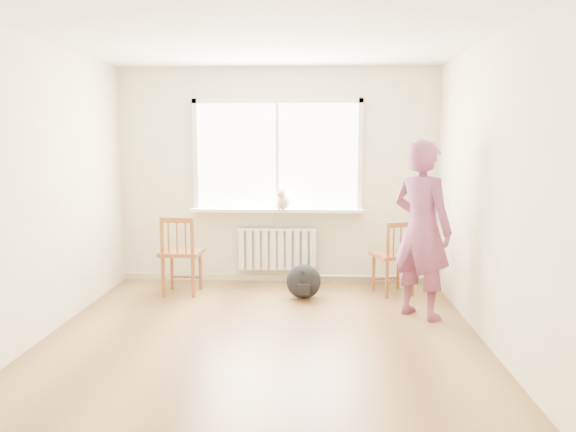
# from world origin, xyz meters

# --- Properties ---
(floor) EXTENTS (4.50, 4.50, 0.00)m
(floor) POSITION_xyz_m (0.00, 0.00, 0.00)
(floor) COLOR olive
(floor) RESTS_ON ground
(ceiling) EXTENTS (4.50, 4.50, 0.00)m
(ceiling) POSITION_xyz_m (0.00, 0.00, 2.70)
(ceiling) COLOR white
(ceiling) RESTS_ON back_wall
(back_wall) EXTENTS (4.00, 0.01, 2.70)m
(back_wall) POSITION_xyz_m (0.00, 2.25, 1.35)
(back_wall) COLOR beige
(back_wall) RESTS_ON ground
(window) EXTENTS (2.12, 0.05, 1.42)m
(window) POSITION_xyz_m (0.00, 2.22, 1.66)
(window) COLOR white
(window) RESTS_ON back_wall
(windowsill) EXTENTS (2.15, 0.22, 0.04)m
(windowsill) POSITION_xyz_m (0.00, 2.14, 0.93)
(windowsill) COLOR white
(windowsill) RESTS_ON back_wall
(radiator) EXTENTS (1.00, 0.12, 0.55)m
(radiator) POSITION_xyz_m (0.00, 2.16, 0.44)
(radiator) COLOR white
(radiator) RESTS_ON back_wall
(heating_pipe) EXTENTS (1.40, 0.04, 0.04)m
(heating_pipe) POSITION_xyz_m (1.25, 2.19, 0.08)
(heating_pipe) COLOR silver
(heating_pipe) RESTS_ON back_wall
(baseboard) EXTENTS (4.00, 0.03, 0.08)m
(baseboard) POSITION_xyz_m (0.00, 2.23, 0.04)
(baseboard) COLOR beige
(baseboard) RESTS_ON ground
(chair_left) EXTENTS (0.48, 0.45, 0.93)m
(chair_left) POSITION_xyz_m (-1.09, 1.53, 0.47)
(chair_left) COLOR #95542B
(chair_left) RESTS_ON floor
(chair_right) EXTENTS (0.55, 0.54, 0.88)m
(chair_right) POSITION_xyz_m (1.41, 1.64, 0.44)
(chair_right) COLOR #95542B
(chair_right) RESTS_ON floor
(person) EXTENTS (0.77, 0.77, 1.80)m
(person) POSITION_xyz_m (1.55, 0.83, 0.90)
(person) COLOR #AC3947
(person) RESTS_ON floor
(cat) EXTENTS (0.22, 0.43, 0.29)m
(cat) POSITION_xyz_m (0.08, 2.05, 1.07)
(cat) COLOR beige
(cat) RESTS_ON windowsill
(backpack) EXTENTS (0.44, 0.36, 0.39)m
(backpack) POSITION_xyz_m (0.35, 1.43, 0.20)
(backpack) COLOR black
(backpack) RESTS_ON floor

